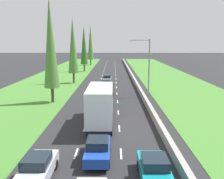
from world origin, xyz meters
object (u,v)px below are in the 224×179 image
(teal_hatchback_centre_lane, at_px, (106,98))
(poplar_tree_third, at_px, (73,46))
(silver_sedan_left_lane, at_px, (37,168))
(poplar_tree_fourth, at_px, (84,45))
(street_light_mast, at_px, (147,64))
(teal_sedan_right_lane, at_px, (154,169))
(poplar_tree_fifth, at_px, (90,42))
(white_box_truck_centre_lane, at_px, (101,105))
(poplar_tree_second, at_px, (50,44))
(green_hatchback_centre_lane, at_px, (106,84))
(silver_hatchback_centre_lane_seventh, at_px, (107,79))
(blue_sedan_centre_lane, at_px, (98,149))
(maroon_sedan_centre_lane, at_px, (107,90))

(teal_hatchback_centre_lane, distance_m, poplar_tree_third, 21.47)
(silver_sedan_left_lane, bearing_deg, poplar_tree_fourth, 93.58)
(teal_hatchback_centre_lane, xyz_separation_m, street_light_mast, (6.21, 5.15, 4.40))
(teal_sedan_right_lane, xyz_separation_m, teal_hatchback_centre_lane, (-3.55, 20.28, 0.02))
(silver_sedan_left_lane, distance_m, poplar_tree_fifth, 82.73)
(white_box_truck_centre_lane, distance_m, teal_hatchback_centre_lane, 9.27)
(poplar_tree_third, bearing_deg, poplar_tree_fourth, 90.53)
(teal_sedan_right_lane, relative_size, poplar_tree_fourth, 0.34)
(poplar_tree_second, bearing_deg, poplar_tree_third, 88.86)
(green_hatchback_centre_lane, xyz_separation_m, silver_hatchback_centre_lane_seventh, (0.00, 7.19, 0.00))
(blue_sedan_centre_lane, height_order, street_light_mast, street_light_mast)
(white_box_truck_centre_lane, distance_m, poplar_tree_fourth, 51.02)
(silver_sedan_left_lane, distance_m, green_hatchback_centre_lane, 32.56)
(silver_hatchback_centre_lane_seventh, relative_size, street_light_mast, 0.43)
(teal_hatchback_centre_lane, bearing_deg, white_box_truck_centre_lane, -91.93)
(silver_sedan_left_lane, height_order, street_light_mast, street_light_mast)
(maroon_sedan_centre_lane, xyz_separation_m, poplar_tree_third, (-7.39, 12.69, 7.00))
(green_hatchback_centre_lane, distance_m, poplar_tree_fourth, 30.50)
(silver_sedan_left_lane, height_order, white_box_truck_centre_lane, white_box_truck_centre_lane)
(teal_sedan_right_lane, xyz_separation_m, green_hatchback_centre_lane, (-3.87, 32.47, 0.02))
(poplar_tree_third, bearing_deg, poplar_tree_second, -91.14)
(poplar_tree_fourth, bearing_deg, street_light_mast, -69.01)
(poplar_tree_third, bearing_deg, poplar_tree_fifth, 90.19)
(poplar_tree_second, bearing_deg, silver_hatchback_centre_lane_seventh, 67.94)
(maroon_sedan_centre_lane, bearing_deg, street_light_mast, -10.07)
(maroon_sedan_centre_lane, relative_size, poplar_tree_third, 0.33)
(blue_sedan_centre_lane, bearing_deg, teal_sedan_right_lane, -39.20)
(blue_sedan_centre_lane, distance_m, poplar_tree_third, 37.58)
(silver_hatchback_centre_lane_seventh, bearing_deg, street_light_mast, -65.37)
(silver_sedan_left_lane, relative_size, poplar_tree_second, 0.31)
(poplar_tree_fifth, height_order, street_light_mast, poplar_tree_fifth)
(blue_sedan_centre_lane, bearing_deg, poplar_tree_third, 101.30)
(poplar_tree_second, distance_m, street_light_mast, 14.82)
(poplar_tree_third, relative_size, poplar_tree_fourth, 1.03)
(white_box_truck_centre_lane, distance_m, poplar_tree_fifth, 71.91)
(silver_hatchback_centre_lane_seventh, bearing_deg, poplar_tree_third, -176.24)
(silver_hatchback_centre_lane_seventh, bearing_deg, green_hatchback_centre_lane, -90.02)
(white_box_truck_centre_lane, distance_m, poplar_tree_second, 14.12)
(poplar_tree_fourth, bearing_deg, poplar_tree_third, -89.47)
(teal_sedan_right_lane, relative_size, maroon_sedan_centre_lane, 1.00)
(silver_hatchback_centre_lane_seventh, bearing_deg, teal_sedan_right_lane, -84.43)
(white_box_truck_centre_lane, xyz_separation_m, poplar_tree_second, (-7.40, 10.32, 6.17))
(maroon_sedan_centre_lane, xyz_separation_m, poplar_tree_fourth, (-7.59, 34.80, 6.80))
(white_box_truck_centre_lane, bearing_deg, poplar_tree_fourth, 98.22)
(green_hatchback_centre_lane, height_order, poplar_tree_fourth, poplar_tree_fourth)
(silver_sedan_left_lane, distance_m, silver_hatchback_centre_lane_seventh, 39.72)
(green_hatchback_centre_lane, distance_m, poplar_tree_fifth, 51.00)
(teal_hatchback_centre_lane, height_order, poplar_tree_second, poplar_tree_second)
(teal_sedan_right_lane, bearing_deg, poplar_tree_third, 105.55)
(teal_hatchback_centre_lane, xyz_separation_m, poplar_tree_third, (-7.36, 18.93, 6.98))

